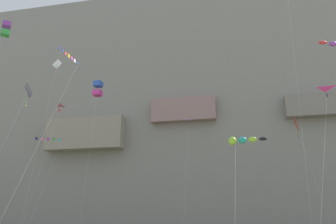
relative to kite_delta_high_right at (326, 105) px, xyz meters
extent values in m
cube|color=gray|center=(-16.10, 51.72, 18.52)|extent=(180.00, 20.67, 56.31)
cube|color=gray|center=(-38.22, 40.48, 9.72)|extent=(17.84, 4.11, 7.12)
cube|color=gray|center=(-16.10, 41.62, 14.14)|extent=(13.83, 4.10, 5.21)
cube|color=gray|center=(13.33, 41.72, 13.23)|extent=(17.52, 4.83, 4.51)
pyramid|color=#CC3399|center=(0.15, 0.13, 0.65)|extent=(1.01, 0.69, 0.27)
cube|color=navy|center=(0.12, -0.17, 0.63)|extent=(0.06, 0.31, 0.32)
cylinder|color=silver|center=(-1.00, -0.78, -4.44)|extent=(2.25, 1.23, 10.14)
cube|color=white|center=(-33.88, 19.44, 16.27)|extent=(2.17, 0.72, 2.18)
cylinder|color=black|center=(-33.88, 19.44, 16.27)|extent=(0.04, 0.65, 1.76)
cube|color=navy|center=(-33.86, 19.44, 15.43)|extent=(0.27, 0.05, 0.13)
cube|color=pink|center=(-33.88, 19.44, 14.97)|extent=(0.26, 0.09, 0.13)
cube|color=yellow|center=(-33.89, 19.44, 14.50)|extent=(0.27, 0.06, 0.13)
cylinder|color=silver|center=(-33.54, 17.00, 3.24)|extent=(0.69, 4.90, 25.50)
pyramid|color=pink|center=(-36.39, 24.98, 10.28)|extent=(1.22, 1.73, 0.30)
cube|color=red|center=(-35.87, 24.93, 10.15)|extent=(0.47, 0.10, 0.51)
cylinder|color=silver|center=(-37.23, 23.78, 0.32)|extent=(2.74, 2.32, 19.67)
cube|color=red|center=(3.03, 24.80, 5.40)|extent=(0.61, 2.38, 2.35)
cylinder|color=black|center=(3.03, 24.80, 5.40)|extent=(0.62, 0.06, 1.90)
cube|color=green|center=(3.09, 24.80, 4.51)|extent=(0.05, 0.28, 0.14)
cube|color=orange|center=(3.04, 24.80, 4.01)|extent=(0.12, 0.28, 0.14)
cube|color=black|center=(3.09, 24.80, 3.52)|extent=(0.06, 0.28, 0.14)
cube|color=teal|center=(3.04, 24.80, 3.02)|extent=(0.07, 0.28, 0.14)
cube|color=purple|center=(3.10, 24.80, 2.53)|extent=(0.05, 0.28, 0.14)
cylinder|color=silver|center=(3.95, 22.93, -2.21)|extent=(1.85, 3.77, 14.62)
pyramid|color=blue|center=(-12.76, 23.55, 6.25)|extent=(1.07, 0.77, 0.26)
cube|color=#CC3399|center=(-12.81, 23.85, 6.22)|extent=(0.08, 0.31, 0.33)
cylinder|color=silver|center=(-13.29, 23.32, -1.65)|extent=(0.98, 1.07, 15.73)
cylinder|color=black|center=(-35.21, 21.56, 4.34)|extent=(3.72, 2.19, 0.02)
cube|color=#38B2D1|center=(-33.73, 22.43, 4.11)|extent=(0.35, 0.22, 0.43)
cube|color=green|center=(-34.47, 22.00, 4.11)|extent=(0.35, 0.22, 0.43)
cube|color=purple|center=(-35.21, 21.56, 4.11)|extent=(0.35, 0.22, 0.43)
cube|color=pink|center=(-35.96, 21.13, 4.11)|extent=(0.36, 0.24, 0.43)
cube|color=navy|center=(-36.70, 20.69, 4.11)|extent=(0.36, 0.24, 0.43)
cylinder|color=silver|center=(-33.53, 19.71, -2.58)|extent=(0.36, 5.89, 13.86)
ellipsoid|color=#8CCC33|center=(-6.58, 3.49, -1.53)|extent=(0.75, 0.75, 0.68)
ellipsoid|color=teal|center=(-5.77, 3.40, -1.53)|extent=(0.73, 0.63, 0.56)
ellipsoid|color=#8CCC33|center=(-4.96, 3.31, -1.53)|extent=(0.72, 0.50, 0.43)
ellipsoid|color=black|center=(-4.15, 3.22, -1.52)|extent=(0.70, 0.38, 0.31)
cylinder|color=silver|center=(-6.64, 0.91, -5.61)|extent=(0.60, 5.12, 7.82)
cylinder|color=black|center=(-21.38, 1.77, 7.25)|extent=(0.33, 3.53, 0.02)
cube|color=navy|center=(-21.25, 3.28, 7.06)|extent=(0.07, 0.31, 0.34)
cube|color=white|center=(-21.29, 2.78, 7.06)|extent=(0.06, 0.31, 0.34)
cube|color=#CC3399|center=(-21.34, 2.27, 7.06)|extent=(0.07, 0.31, 0.34)
cube|color=yellow|center=(-21.38, 1.77, 7.06)|extent=(0.08, 0.31, 0.34)
cube|color=red|center=(-21.43, 1.27, 7.06)|extent=(0.08, 0.31, 0.34)
cube|color=navy|center=(-21.47, 0.76, 7.06)|extent=(0.06, 0.31, 0.34)
cube|color=navy|center=(-21.52, 0.26, 7.06)|extent=(0.06, 0.31, 0.34)
cylinder|color=silver|center=(-22.75, 1.11, -1.13)|extent=(3.07, 4.85, 16.76)
cube|color=blue|center=(-25.24, 16.99, 10.91)|extent=(1.22, 1.22, 0.78)
cube|color=#CC3399|center=(-25.24, 16.99, 9.48)|extent=(1.22, 1.22, 0.78)
cylinder|color=black|center=(-24.74, 16.99, 10.19)|extent=(0.04, 0.04, 2.10)
cylinder|color=black|center=(-25.74, 16.99, 10.19)|extent=(0.04, 0.04, 2.10)
cylinder|color=silver|center=(-25.03, 15.39, -0.21)|extent=(0.43, 3.21, 18.60)
ellipsoid|color=purple|center=(2.79, 4.42, 7.10)|extent=(0.95, 0.69, 0.50)
ellipsoid|color=red|center=(1.84, 4.11, 7.17)|extent=(0.90, 0.56, 0.37)
cylinder|color=silver|center=(0.87, 11.25, 6.83)|extent=(1.78, 3.65, 32.70)
cube|color=black|center=(-31.45, 10.14, 7.66)|extent=(0.37, 2.05, 2.01)
cylinder|color=black|center=(-31.45, 10.14, 7.66)|extent=(0.46, 0.17, 1.63)
cube|color=teal|center=(-31.49, 10.14, 6.90)|extent=(0.05, 0.24, 0.12)
cube|color=#8CCC33|center=(-31.50, 10.14, 6.48)|extent=(0.14, 0.22, 0.12)
cube|color=green|center=(-31.51, 10.14, 6.06)|extent=(0.09, 0.24, 0.12)
cube|color=#8CCC33|center=(-31.50, 10.14, 5.64)|extent=(0.07, 0.24, 0.12)
cube|color=purple|center=(-37.61, 11.37, 18.96)|extent=(1.54, 1.54, 0.76)
cube|color=green|center=(-37.61, 11.37, 17.56)|extent=(1.54, 1.54, 0.76)
cylinder|color=black|center=(-37.12, 11.37, 18.26)|extent=(0.04, 0.04, 2.05)
cylinder|color=black|center=(-38.10, 11.37, 18.26)|extent=(0.04, 0.04, 2.05)
camera|label=1|loc=(-6.86, -22.59, -7.42)|focal=33.52mm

